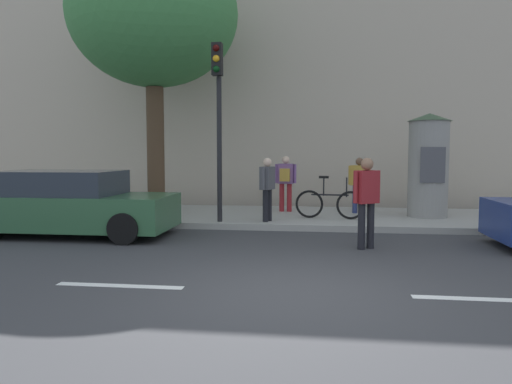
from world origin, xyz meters
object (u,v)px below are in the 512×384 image
(street_tree, at_px, (153,15))
(parked_car_dark, at_px, (69,204))
(pedestrian_in_red_top, at_px, (267,184))
(pedestrian_near_pole, at_px, (367,195))
(pedestrian_in_dark_shirt, at_px, (286,179))
(bicycle_leaning, at_px, (330,203))
(poster_column, at_px, (428,165))
(pedestrian_tallest, at_px, (359,180))
(traffic_light, at_px, (218,103))

(street_tree, relative_size, parked_car_dark, 1.65)
(pedestrian_in_red_top, bearing_deg, street_tree, 159.41)
(pedestrian_near_pole, bearing_deg, pedestrian_in_dark_shirt, 112.42)
(bicycle_leaning, bearing_deg, pedestrian_in_red_top, -156.15)
(pedestrian_in_dark_shirt, bearing_deg, poster_column, -9.77)
(street_tree, relative_size, pedestrian_near_pole, 4.25)
(pedestrian_in_red_top, height_order, parked_car_dark, pedestrian_in_red_top)
(street_tree, relative_size, pedestrian_in_dark_shirt, 4.64)
(pedestrian_near_pole, distance_m, pedestrian_in_dark_shirt, 4.87)
(pedestrian_in_red_top, xyz_separation_m, parked_car_dark, (-4.21, -1.77, -0.36))
(poster_column, distance_m, street_tree, 8.35)
(street_tree, relative_size, bicycle_leaning, 4.18)
(pedestrian_tallest, bearing_deg, pedestrian_in_dark_shirt, 176.14)
(pedestrian_near_pole, bearing_deg, bicycle_leaning, 101.34)
(street_tree, height_order, bicycle_leaning, street_tree)
(pedestrian_near_pole, distance_m, parked_car_dark, 6.41)
(pedestrian_tallest, distance_m, bicycle_leaning, 1.58)
(pedestrian_tallest, distance_m, parked_car_dark, 7.54)
(pedestrian_near_pole, xyz_separation_m, pedestrian_tallest, (0.20, 4.36, 0.04))
(poster_column, bearing_deg, bicycle_leaning, -164.31)
(pedestrian_in_red_top, distance_m, parked_car_dark, 4.58)
(traffic_light, relative_size, pedestrian_near_pole, 2.45)
(poster_column, distance_m, pedestrian_in_red_top, 4.34)
(traffic_light, bearing_deg, pedestrian_near_pole, -32.86)
(traffic_light, distance_m, pedestrian_in_red_top, 2.29)
(pedestrian_near_pole, height_order, pedestrian_in_dark_shirt, pedestrian_in_dark_shirt)
(pedestrian_in_red_top, bearing_deg, pedestrian_near_pole, -48.70)
(pedestrian_tallest, bearing_deg, pedestrian_near_pole, -92.68)
(street_tree, bearing_deg, pedestrian_in_red_top, -20.59)
(traffic_light, bearing_deg, pedestrian_in_dark_shirt, 58.51)
(bicycle_leaning, bearing_deg, pedestrian_in_dark_shirt, 131.93)
(street_tree, bearing_deg, parked_car_dark, -108.00)
(parked_car_dark, bearing_deg, traffic_light, 25.26)
(pedestrian_tallest, xyz_separation_m, parked_car_dark, (-6.57, -3.67, -0.37))
(poster_column, bearing_deg, pedestrian_in_dark_shirt, 170.23)
(pedestrian_tallest, bearing_deg, poster_column, -16.57)
(pedestrian_near_pole, bearing_deg, street_tree, 145.77)
(pedestrian_tallest, height_order, parked_car_dark, pedestrian_tallest)
(street_tree, height_order, pedestrian_in_red_top, street_tree)
(bicycle_leaning, height_order, parked_car_dark, parked_car_dark)
(poster_column, bearing_deg, parked_car_dark, -159.14)
(poster_column, relative_size, pedestrian_in_dark_shirt, 1.70)
(pedestrian_near_pole, bearing_deg, parked_car_dark, 173.82)
(poster_column, distance_m, pedestrian_tallest, 1.85)
(poster_column, relative_size, bicycle_leaning, 1.53)
(traffic_light, xyz_separation_m, parked_car_dark, (-3.06, -1.45, -2.32))
(bicycle_leaning, relative_size, parked_car_dark, 0.40)
(bicycle_leaning, xyz_separation_m, parked_car_dark, (-5.74, -2.44, 0.16))
(pedestrian_in_red_top, bearing_deg, bicycle_leaning, 23.85)
(poster_column, height_order, parked_car_dark, poster_column)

